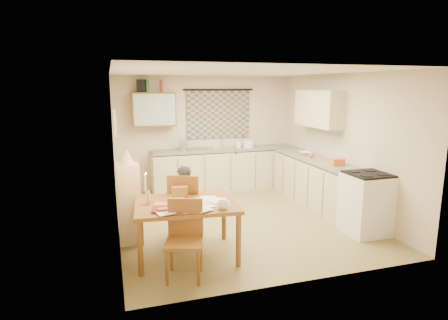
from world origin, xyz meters
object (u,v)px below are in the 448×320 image
object	(u,v)px
counter_right	(322,185)
stove	(366,203)
dining_table	(187,229)
chair_far	(186,218)
person	(184,203)
counter_back	(227,169)
shelf_stand	(129,204)

from	to	relation	value
counter_right	stove	size ratio (longest dim) A/B	3.05
dining_table	chair_far	distance (m)	0.61
counter_right	person	bearing A→B (deg)	-166.17
person	counter_back	bearing A→B (deg)	-134.14
stove	chair_far	world-z (taller)	chair_far
shelf_stand	counter_right	bearing A→B (deg)	9.07
dining_table	shelf_stand	xyz separation A→B (m)	(-0.71, 0.67, 0.21)
person	chair_far	bearing A→B (deg)	-150.39
person	shelf_stand	world-z (taller)	shelf_stand
stove	chair_far	distance (m)	2.79
counter_back	chair_far	world-z (taller)	chair_far
stove	chair_far	xyz separation A→B (m)	(-2.72, 0.63, -0.17)
person	stove	bearing A→B (deg)	153.83
counter_back	shelf_stand	size ratio (longest dim) A/B	2.79
shelf_stand	chair_far	bearing A→B (deg)	-4.90
counter_right	chair_far	world-z (taller)	chair_far
counter_back	stove	size ratio (longest dim) A/B	3.42
stove	shelf_stand	bearing A→B (deg)	168.80
counter_back	counter_right	world-z (taller)	same
counter_right	dining_table	world-z (taller)	counter_right
stove	person	bearing A→B (deg)	168.02
shelf_stand	counter_back	bearing A→B (deg)	47.27
counter_right	person	size ratio (longest dim) A/B	2.59
chair_far	person	world-z (taller)	person
stove	person	size ratio (longest dim) A/B	0.85
dining_table	shelf_stand	world-z (taller)	shelf_stand
person	counter_right	bearing A→B (deg)	179.64
stove	shelf_stand	distance (m)	3.61
dining_table	chair_far	world-z (taller)	chair_far
counter_right	shelf_stand	world-z (taller)	shelf_stand
dining_table	shelf_stand	bearing A→B (deg)	141.73
counter_right	stove	xyz separation A→B (m)	(-0.00, -1.27, 0.03)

